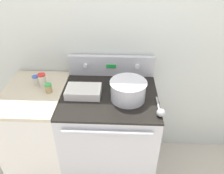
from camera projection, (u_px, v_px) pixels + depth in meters
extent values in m
cube|color=silver|center=(112.00, 42.00, 1.97)|extent=(8.00, 0.05, 2.50)
cube|color=#BCBCC1|center=(110.00, 135.00, 2.08)|extent=(0.80, 0.70, 0.92)
cube|color=black|center=(110.00, 95.00, 1.82)|extent=(0.80, 0.70, 0.02)
cylinder|color=silver|center=(107.00, 133.00, 1.55)|extent=(0.65, 0.02, 0.02)
cube|color=#BCBCC1|center=(111.00, 66.00, 2.03)|extent=(0.80, 0.05, 0.20)
cylinder|color=white|center=(85.00, 66.00, 2.01)|extent=(0.04, 0.02, 0.04)
cylinder|color=white|center=(137.00, 67.00, 1.99)|extent=(0.04, 0.02, 0.04)
cube|color=green|center=(111.00, 66.00, 2.00)|extent=(0.09, 0.01, 0.03)
cube|color=silver|center=(42.00, 133.00, 2.10)|extent=(0.51, 0.70, 0.92)
cube|color=beige|center=(32.00, 92.00, 1.84)|extent=(0.51, 0.70, 0.03)
cylinder|color=silver|center=(128.00, 90.00, 1.72)|extent=(0.28, 0.28, 0.16)
torus|color=silver|center=(128.00, 82.00, 1.68)|extent=(0.29, 0.29, 0.01)
cylinder|color=beige|center=(128.00, 84.00, 1.69)|extent=(0.25, 0.25, 0.02)
cube|color=silver|center=(84.00, 91.00, 1.79)|extent=(0.28, 0.19, 0.07)
cube|color=beige|center=(83.00, 90.00, 1.78)|extent=(0.25, 0.17, 0.04)
cylinder|color=#B7B7B7|center=(158.00, 106.00, 1.67)|extent=(0.01, 0.22, 0.01)
sphere|color=#B7B7B7|center=(161.00, 113.00, 1.57)|extent=(0.06, 0.06, 0.06)
cylinder|color=tan|center=(49.00, 89.00, 1.80)|extent=(0.05, 0.05, 0.07)
cylinder|color=green|center=(48.00, 85.00, 1.78)|extent=(0.06, 0.06, 0.01)
cylinder|color=beige|center=(43.00, 81.00, 1.86)|extent=(0.06, 0.06, 0.11)
cylinder|color=red|center=(41.00, 75.00, 1.83)|extent=(0.07, 0.07, 0.01)
cylinder|color=beige|center=(36.00, 81.00, 1.91)|extent=(0.05, 0.05, 0.07)
cylinder|color=#3856B7|center=(35.00, 77.00, 1.88)|extent=(0.05, 0.05, 0.01)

